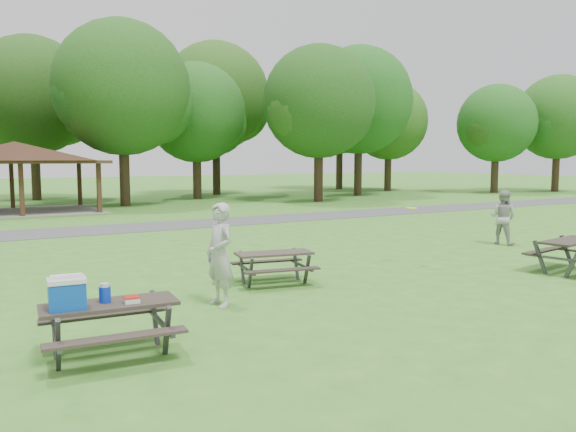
# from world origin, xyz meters

# --- Properties ---
(ground) EXTENTS (160.00, 160.00, 0.00)m
(ground) POSITION_xyz_m (0.00, 0.00, 0.00)
(ground) COLOR #377621
(ground) RESTS_ON ground
(asphalt_path) EXTENTS (120.00, 3.20, 0.02)m
(asphalt_path) POSITION_xyz_m (0.00, 14.00, 0.01)
(asphalt_path) COLOR #454548
(asphalt_path) RESTS_ON ground
(pavilion) EXTENTS (8.60, 7.01, 3.76)m
(pavilion) POSITION_xyz_m (-4.00, 24.00, 3.06)
(pavilion) COLOR #372214
(pavilion) RESTS_ON ground
(tree_row_e) EXTENTS (8.40, 8.00, 11.02)m
(tree_row_e) POSITION_xyz_m (2.10, 25.03, 6.78)
(tree_row_e) COLOR black
(tree_row_e) RESTS_ON ground
(tree_row_f) EXTENTS (7.35, 7.00, 9.55)m
(tree_row_f) POSITION_xyz_m (8.09, 28.53, 5.84)
(tree_row_f) COLOR #302115
(tree_row_f) RESTS_ON ground
(tree_row_g) EXTENTS (7.77, 7.40, 10.25)m
(tree_row_g) POSITION_xyz_m (14.09, 22.03, 6.33)
(tree_row_g) COLOR black
(tree_row_g) RESTS_ON ground
(tree_row_h) EXTENTS (8.61, 8.20, 11.37)m
(tree_row_h) POSITION_xyz_m (20.10, 25.53, 7.03)
(tree_row_h) COLOR black
(tree_row_h) RESTS_ON ground
(tree_row_i) EXTENTS (7.14, 6.80, 9.52)m
(tree_row_i) POSITION_xyz_m (26.08, 29.03, 5.91)
(tree_row_i) COLOR #2E2114
(tree_row_i) RESTS_ON ground
(tree_row_j) EXTENTS (6.72, 6.40, 8.96)m
(tree_row_j) POSITION_xyz_m (32.08, 22.53, 5.56)
(tree_row_j) COLOR #2F1F14
(tree_row_j) RESTS_ON ground
(tree_deep_b) EXTENTS (8.40, 8.00, 11.13)m
(tree_deep_b) POSITION_xyz_m (-1.90, 33.03, 6.89)
(tree_deep_b) COLOR #302015
(tree_deep_b) RESTS_ON ground
(tree_deep_c) EXTENTS (8.82, 8.40, 11.90)m
(tree_deep_c) POSITION_xyz_m (11.10, 32.03, 7.44)
(tree_deep_c) COLOR black
(tree_deep_c) RESTS_ON ground
(tree_deep_d) EXTENTS (8.40, 8.00, 11.27)m
(tree_deep_d) POSITION_xyz_m (24.10, 33.53, 7.03)
(tree_deep_d) COLOR black
(tree_deep_d) RESTS_ON ground
(tree_flank_right) EXTENTS (7.56, 7.20, 9.97)m
(tree_flank_right) POSITION_xyz_m (38.09, 21.03, 6.15)
(tree_flank_right) COLOR #301F15
(tree_flank_right) RESTS_ON ground
(picnic_table_near) EXTENTS (2.01, 1.67, 1.32)m
(picnic_table_near) POSITION_xyz_m (-5.12, -0.99, 0.75)
(picnic_table_near) COLOR #2B241F
(picnic_table_near) RESTS_ON ground
(picnic_table_middle) EXTENTS (1.96, 1.69, 0.75)m
(picnic_table_middle) POSITION_xyz_m (-0.56, 1.98, 0.55)
(picnic_table_middle) COLOR #332A24
(picnic_table_middle) RESTS_ON ground
(picnic_table_far) EXTENTS (2.17, 1.86, 0.84)m
(picnic_table_far) POSITION_xyz_m (6.55, -0.66, 0.62)
(picnic_table_far) COLOR #29231E
(picnic_table_far) RESTS_ON ground
(frisbee_in_flight) EXTENTS (0.33, 0.33, 0.02)m
(frisbee_in_flight) POSITION_xyz_m (3.77, 2.16, 1.53)
(frisbee_in_flight) COLOR yellow
(frisbee_in_flight) RESTS_ON ground
(frisbee_thrower) EXTENTS (0.58, 0.80, 2.02)m
(frisbee_thrower) POSITION_xyz_m (-2.42, 0.83, 1.01)
(frisbee_thrower) COLOR #ACACAE
(frisbee_thrower) RESTS_ON ground
(frisbee_catcher) EXTENTS (0.92, 1.04, 1.81)m
(frisbee_catcher) POSITION_xyz_m (8.90, 3.27, 0.91)
(frisbee_catcher) COLOR #A4A4A6
(frisbee_catcher) RESTS_ON ground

